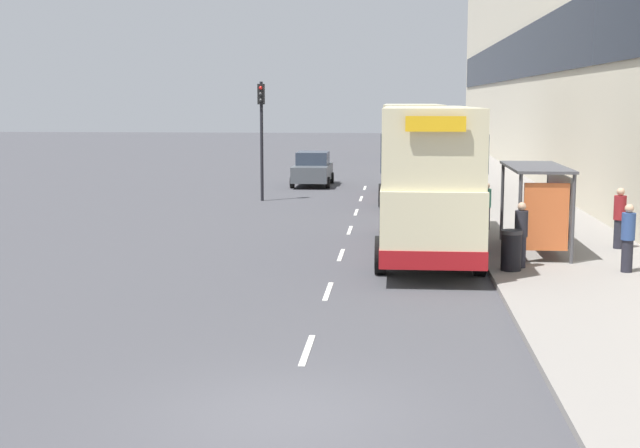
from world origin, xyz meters
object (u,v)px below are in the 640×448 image
(pedestrian_3, at_px, (521,234))
(double_decker_bus_ahead, at_px, (412,149))
(car_1, at_px, (413,148))
(pedestrian_at_shelter, at_px, (486,206))
(car_2, at_px, (313,169))
(bus_shelter, at_px, (543,193))
(traffic_light_far_kerb, at_px, (261,122))
(double_decker_bus_near, at_px, (427,176))
(pedestrian_2, at_px, (628,237))
(litter_bin, at_px, (511,250))
(pedestrian_1, at_px, (620,218))
(car_0, at_px, (409,144))

(pedestrian_3, bearing_deg, double_decker_bus_ahead, 98.36)
(car_1, distance_m, pedestrian_at_shelter, 37.66)
(car_2, bearing_deg, bus_shelter, 112.17)
(car_2, relative_size, traffic_light_far_kerb, 0.85)
(double_decker_bus_near, height_order, pedestrian_at_shelter, double_decker_bus_near)
(double_decker_bus_ahead, height_order, pedestrian_2, double_decker_bus_ahead)
(double_decker_bus_ahead, relative_size, car_1, 2.34)
(litter_bin, bearing_deg, pedestrian_at_shelter, 89.31)
(bus_shelter, bearing_deg, double_decker_bus_near, 173.17)
(pedestrian_1, xyz_separation_m, pedestrian_3, (-3.31, -3.31, -0.04))
(car_1, height_order, car_2, car_1)
(car_2, distance_m, pedestrian_1, 22.88)
(double_decker_bus_near, xyz_separation_m, car_0, (0.16, 48.32, -1.42))
(pedestrian_at_shelter, xyz_separation_m, pedestrian_2, (2.83, -7.32, 0.08))
(car_2, bearing_deg, pedestrian_2, 113.35)
(double_decker_bus_ahead, xyz_separation_m, car_0, (0.35, 33.65, -1.42))
(pedestrian_2, distance_m, litter_bin, 2.94)
(double_decker_bus_ahead, distance_m, car_0, 33.68)
(car_0, distance_m, pedestrian_at_shelter, 44.20)
(car_2, xyz_separation_m, pedestrian_3, (7.65, -23.39, 0.14))
(car_2, height_order, pedestrian_at_shelter, car_2)
(pedestrian_1, relative_size, pedestrian_2, 1.03)
(car_0, xyz_separation_m, pedestrian_3, (2.21, -51.07, 0.16))
(bus_shelter, xyz_separation_m, litter_bin, (-1.22, -2.79, -1.21))
(car_1, xyz_separation_m, pedestrian_at_shelter, (1.78, -37.62, 0.07))
(double_decker_bus_ahead, xyz_separation_m, pedestrian_at_shelter, (2.35, -10.51, -1.33))
(car_1, bearing_deg, pedestrian_at_shelter, -87.29)
(pedestrian_at_shelter, distance_m, pedestrian_1, 5.04)
(pedestrian_at_shelter, height_order, pedestrian_3, pedestrian_3)
(pedestrian_at_shelter, distance_m, pedestrian_2, 7.85)
(double_decker_bus_ahead, bearing_deg, car_2, 130.44)
(pedestrian_at_shelter, bearing_deg, litter_bin, -90.69)
(double_decker_bus_ahead, height_order, pedestrian_3, double_decker_bus_ahead)
(car_1, bearing_deg, double_decker_bus_ahead, -91.20)
(bus_shelter, xyz_separation_m, pedestrian_3, (-0.92, -2.35, -0.85))
(bus_shelter, relative_size, traffic_light_far_kerb, 0.79)
(double_decker_bus_ahead, xyz_separation_m, car_2, (-5.09, 5.97, -1.40))
(bus_shelter, height_order, pedestrian_at_shelter, bus_shelter)
(pedestrian_at_shelter, height_order, pedestrian_2, pedestrian_2)
(double_decker_bus_ahead, bearing_deg, traffic_light_far_kerb, -168.49)
(litter_bin, bearing_deg, pedestrian_2, 0.62)
(car_0, height_order, pedestrian_1, pedestrian_1)
(pedestrian_3, height_order, traffic_light_far_kerb, traffic_light_far_kerb)
(bus_shelter, xyz_separation_m, pedestrian_2, (1.70, -2.76, -0.84))
(pedestrian_1, bearing_deg, double_decker_bus_near, -174.36)
(car_2, xyz_separation_m, traffic_light_far_kerb, (-1.60, -7.33, 2.66))
(car_0, height_order, car_2, car_2)
(car_0, xyz_separation_m, pedestrian_2, (4.83, -51.47, 0.17))
(pedestrian_2, bearing_deg, pedestrian_3, 171.20)
(pedestrian_1, distance_m, litter_bin, 5.22)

